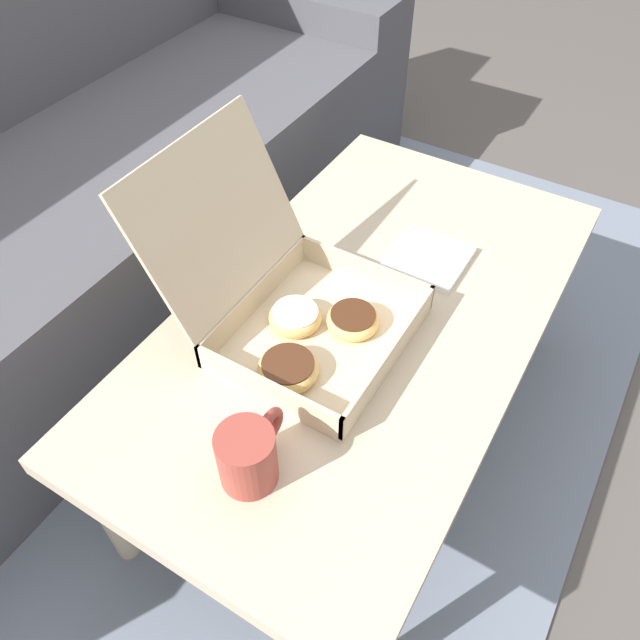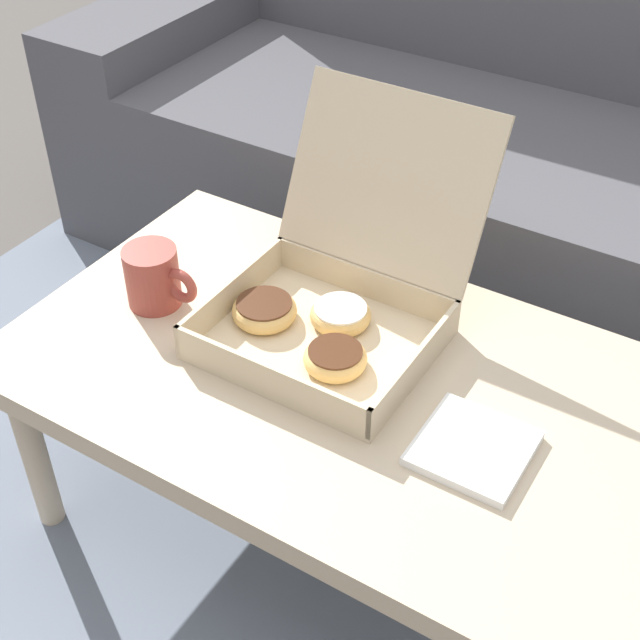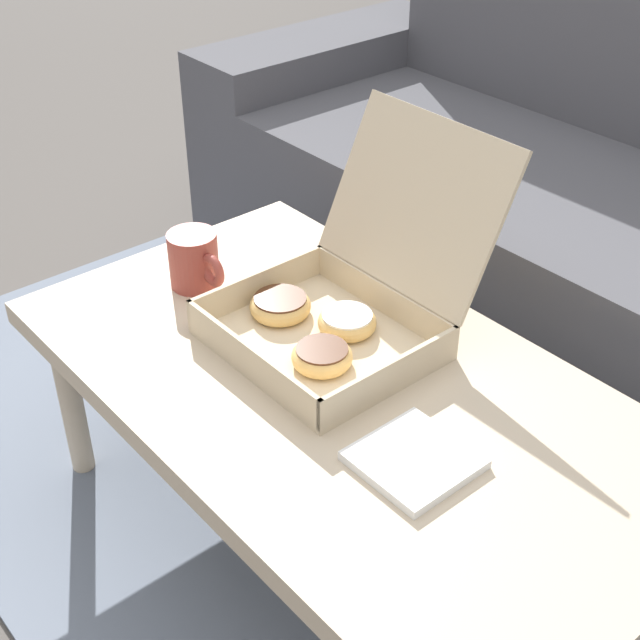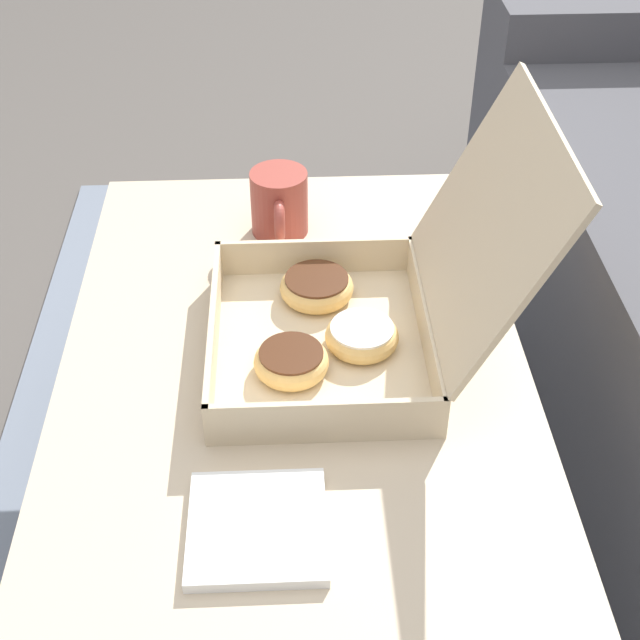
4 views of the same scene
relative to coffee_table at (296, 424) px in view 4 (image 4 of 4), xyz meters
The scene contains 6 objects.
ground_plane 0.36m from the coffee_table, 90.00° to the left, with size 12.00×12.00×0.00m, color #514C47.
area_rug 0.52m from the coffee_table, 90.00° to the left, with size 2.39×1.83×0.01m, color slate.
coffee_table is the anchor object (origin of this frame).
pastry_box 0.17m from the coffee_table, 142.29° to the left, with size 0.34×0.41×0.32m.
coffee_mug 0.40m from the coffee_table, behind, with size 0.13×0.09×0.10m.
napkin_stack 0.21m from the coffee_table, 12.99° to the right, with size 0.15×0.15×0.01m.
Camera 4 is at (0.79, -0.10, 1.17)m, focal length 50.00 mm.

